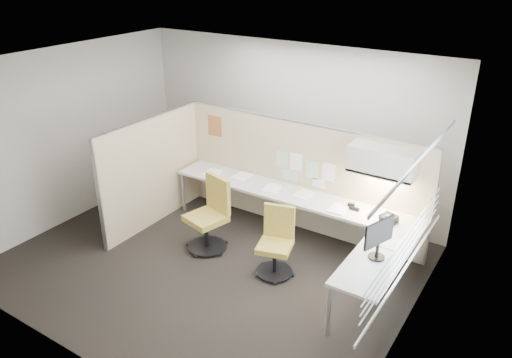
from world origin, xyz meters
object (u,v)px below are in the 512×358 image
Objects in this scene: desk at (306,210)px; chair_right at (276,244)px; monitor at (379,237)px; phone at (389,219)px; chair_left at (210,217)px.

chair_right is (-0.03, -0.81, -0.16)m from desk.
monitor is 0.97m from phone.
monitor is (1.40, -0.03, 0.58)m from chair_right.
chair_right is (1.14, -0.02, -0.07)m from chair_left.
monitor is (2.55, -0.05, 0.51)m from chair_left.
monitor is 1.96× the size of phone.
chair_right is 1.56m from phone.
desk is at bearing 48.48° from chair_left.
monitor is at bearing -16.66° from chair_right.
chair_left is 2.60m from monitor.
desk is 3.65× the size of chair_left.
chair_left is 2.16× the size of monitor.
phone is at bearing 34.88° from chair_left.
chair_right is at bearing -92.21° from desk.
phone is (2.37, 0.88, 0.27)m from chair_left.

